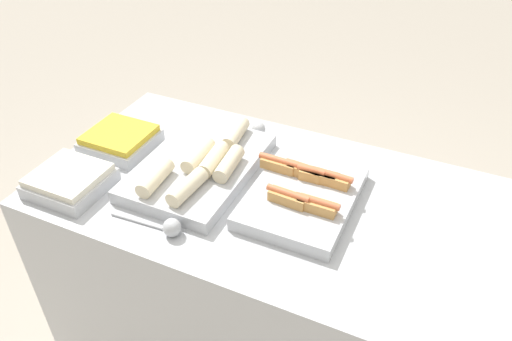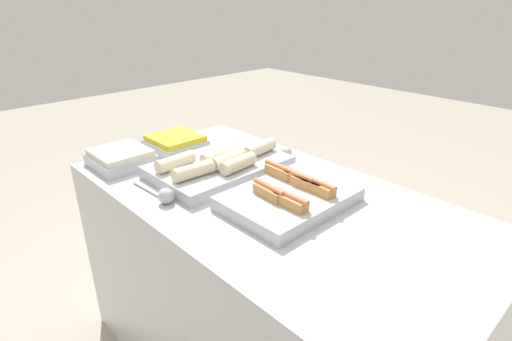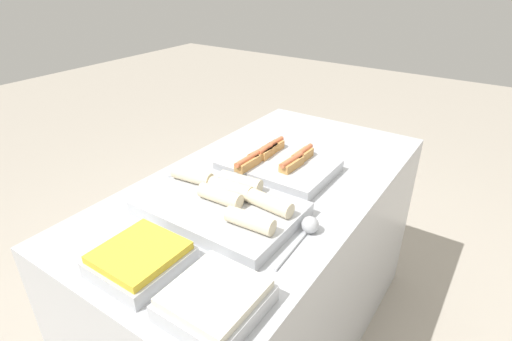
% 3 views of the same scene
% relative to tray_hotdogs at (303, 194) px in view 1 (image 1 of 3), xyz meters
% --- Properties ---
extents(counter, '(1.64, 0.87, 0.92)m').
position_rel_tray_hotdogs_xyz_m(counter, '(-0.11, -0.00, -0.49)').
color(counter, '#B7BABF').
rests_on(counter, ground_plane).
extents(tray_hotdogs, '(0.36, 0.46, 0.10)m').
position_rel_tray_hotdogs_xyz_m(tray_hotdogs, '(0.00, 0.00, 0.00)').
color(tray_hotdogs, '#B7BABF').
rests_on(tray_hotdogs, counter).
extents(tray_wraps, '(0.37, 0.56, 0.10)m').
position_rel_tray_hotdogs_xyz_m(tray_wraps, '(-0.39, -0.01, 0.00)').
color(tray_wraps, '#B7BABF').
rests_on(tray_wraps, counter).
extents(tray_side_front, '(0.25, 0.24, 0.07)m').
position_rel_tray_hotdogs_xyz_m(tray_side_front, '(-0.76, -0.27, 0.00)').
color(tray_side_front, '#B7BABF').
rests_on(tray_side_front, counter).
extents(tray_side_back, '(0.25, 0.24, 0.07)m').
position_rel_tray_hotdogs_xyz_m(tray_side_back, '(-0.76, 0.01, 0.00)').
color(tray_side_back, '#B7BABF').
rests_on(tray_side_back, counter).
extents(serving_spoon_near, '(0.26, 0.06, 0.06)m').
position_rel_tray_hotdogs_xyz_m(serving_spoon_near, '(-0.33, -0.32, -0.01)').
color(serving_spoon_near, '#B2B5BA').
rests_on(serving_spoon_near, counter).
extents(serving_spoon_far, '(0.27, 0.06, 0.06)m').
position_rel_tray_hotdogs_xyz_m(serving_spoon_far, '(-0.32, 0.31, -0.01)').
color(serving_spoon_far, '#B2B5BA').
rests_on(serving_spoon_far, counter).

